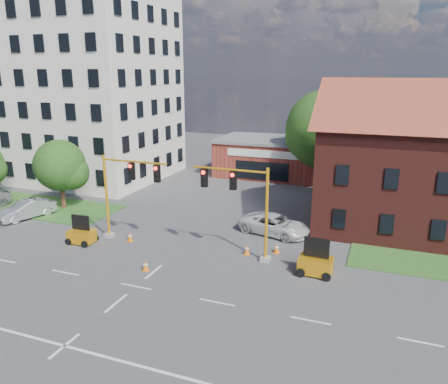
% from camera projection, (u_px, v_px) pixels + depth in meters
% --- Properties ---
extents(ground, '(120.00, 120.00, 0.00)m').
position_uv_depth(ground, '(136.00, 286.00, 25.03)').
color(ground, '#444446').
rests_on(ground, ground).
extents(grass_verge_nw, '(22.00, 6.00, 0.08)m').
position_uv_depth(grass_verge_nw, '(9.00, 202.00, 40.87)').
color(grass_verge_nw, '#23491B').
rests_on(grass_verge_nw, ground).
extents(lane_markings, '(60.00, 36.00, 0.01)m').
position_uv_depth(lane_markings, '(105.00, 313.00, 22.32)').
color(lane_markings, silver).
rests_on(lane_markings, ground).
extents(office_block, '(18.40, 15.40, 20.60)m').
position_uv_depth(office_block, '(82.00, 86.00, 48.83)').
color(office_block, silver).
rests_on(office_block, ground).
extents(brick_shop, '(12.40, 8.40, 4.30)m').
position_uv_depth(brick_shop, '(271.00, 157.00, 51.45)').
color(brick_shop, maroon).
rests_on(brick_shop, ground).
extents(tree_large, '(8.77, 8.35, 10.17)m').
position_uv_depth(tree_large, '(330.00, 132.00, 45.50)').
color(tree_large, '#3E2416').
rests_on(tree_large, ground).
extents(tree_nw_front, '(4.71, 4.48, 6.19)m').
position_uv_depth(tree_nw_front, '(63.00, 167.00, 38.25)').
color(tree_nw_front, '#3E2416').
rests_on(tree_nw_front, ground).
extents(signal_mast_west, '(5.30, 0.60, 6.20)m').
position_uv_depth(signal_mast_west, '(125.00, 188.00, 30.87)').
color(signal_mast_west, gray).
rests_on(signal_mast_west, ground).
extents(signal_mast_east, '(5.30, 0.60, 6.20)m').
position_uv_depth(signal_mast_east, '(242.00, 201.00, 27.89)').
color(signal_mast_east, gray).
rests_on(signal_mast_east, ground).
extents(trailer_west, '(1.84, 1.28, 2.02)m').
position_uv_depth(trailer_west, '(82.00, 235.00, 31.16)').
color(trailer_west, '#FFA715').
rests_on(trailer_west, ground).
extents(trailer_east, '(2.04, 1.42, 2.24)m').
position_uv_depth(trailer_east, '(316.00, 264.00, 26.35)').
color(trailer_east, '#FFA715').
rests_on(trailer_east, ground).
extents(cone_a, '(0.40, 0.40, 0.70)m').
position_uv_depth(cone_a, '(146.00, 266.00, 26.92)').
color(cone_a, orange).
rests_on(cone_a, ground).
extents(cone_b, '(0.40, 0.40, 0.70)m').
position_uv_depth(cone_b, '(130.00, 237.00, 31.61)').
color(cone_b, orange).
rests_on(cone_b, ground).
extents(cone_c, '(0.40, 0.40, 0.70)m').
position_uv_depth(cone_c, '(247.00, 250.00, 29.30)').
color(cone_c, orange).
rests_on(cone_c, ground).
extents(cone_d, '(0.40, 0.40, 0.70)m').
position_uv_depth(cone_d, '(277.00, 248.00, 29.54)').
color(cone_d, orange).
rests_on(cone_d, ground).
extents(pickup_white, '(5.81, 3.68, 1.49)m').
position_uv_depth(pickup_white, '(275.00, 225.00, 32.89)').
color(pickup_white, silver).
rests_on(pickup_white, ground).
extents(sedan_silver_front, '(3.10, 4.93, 1.53)m').
position_uv_depth(sedan_silver_front, '(27.00, 209.00, 36.44)').
color(sedan_silver_front, '#AAADB1').
rests_on(sedan_silver_front, ground).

